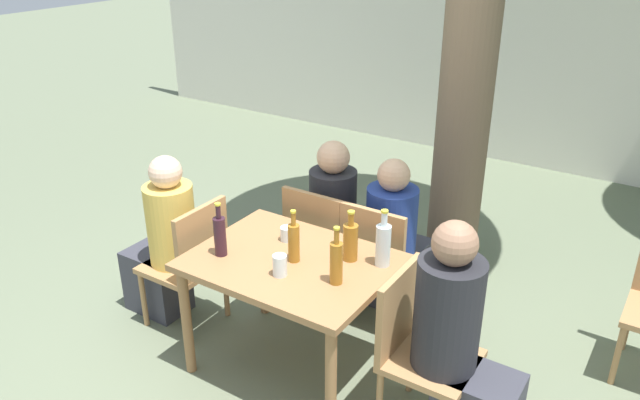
{
  "coord_description": "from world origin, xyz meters",
  "views": [
    {
      "loc": [
        1.78,
        -2.45,
        2.5
      ],
      "look_at": [
        0.0,
        0.3,
        0.99
      ],
      "focal_mm": 35.0,
      "sensor_mm": 36.0,
      "label": 1
    }
  ],
  "objects_px": {
    "patio_chair_0": "(191,259)",
    "patio_chair_1": "(417,343)",
    "patio_chair_3": "(379,259)",
    "amber_bottle_1": "(294,241)",
    "wine_bottle_0": "(220,235)",
    "water_bottle_3": "(383,244)",
    "person_seated_0": "(164,247)",
    "drinking_glass_1": "(287,234)",
    "dining_table_front": "(291,275)",
    "patio_chair_2": "(321,241)",
    "person_seated_3": "(396,243)",
    "person_seated_1": "(460,350)",
    "person_seated_2": "(339,225)",
    "drinking_glass_0": "(280,265)",
    "amber_bottle_4": "(336,262)",
    "amber_bottle_2": "(350,241)"
  },
  "relations": [
    {
      "from": "person_seated_3",
      "to": "water_bottle_3",
      "type": "bearing_deg",
      "value": 109.31
    },
    {
      "from": "patio_chair_3",
      "to": "person_seated_0",
      "type": "xyz_separation_m",
      "value": [
        -1.24,
        -0.65,
        0.02
      ]
    },
    {
      "from": "person_seated_0",
      "to": "amber_bottle_1",
      "type": "xyz_separation_m",
      "value": [
        1.05,
        0.0,
        0.35
      ]
    },
    {
      "from": "patio_chair_0",
      "to": "person_seated_0",
      "type": "relative_size",
      "value": 0.76
    },
    {
      "from": "patio_chair_2",
      "to": "person_seated_2",
      "type": "height_order",
      "value": "person_seated_2"
    },
    {
      "from": "patio_chair_0",
      "to": "amber_bottle_2",
      "type": "relative_size",
      "value": 2.98
    },
    {
      "from": "patio_chair_2",
      "to": "water_bottle_3",
      "type": "distance_m",
      "value": 0.88
    },
    {
      "from": "amber_bottle_4",
      "to": "patio_chair_1",
      "type": "bearing_deg",
      "value": 8.65
    },
    {
      "from": "patio_chair_1",
      "to": "person_seated_1",
      "type": "distance_m",
      "value": 0.24
    },
    {
      "from": "patio_chair_0",
      "to": "patio_chair_3",
      "type": "distance_m",
      "value": 1.2
    },
    {
      "from": "patio_chair_0",
      "to": "patio_chair_1",
      "type": "distance_m",
      "value": 1.57
    },
    {
      "from": "dining_table_front",
      "to": "patio_chair_2",
      "type": "distance_m",
      "value": 0.71
    },
    {
      "from": "person_seated_1",
      "to": "wine_bottle_0",
      "type": "xyz_separation_m",
      "value": [
        -1.38,
        -0.17,
        0.32
      ]
    },
    {
      "from": "patio_chair_0",
      "to": "drinking_glass_1",
      "type": "height_order",
      "value": "patio_chair_0"
    },
    {
      "from": "dining_table_front",
      "to": "drinking_glass_0",
      "type": "bearing_deg",
      "value": -74.18
    },
    {
      "from": "patio_chair_0",
      "to": "drinking_glass_1",
      "type": "distance_m",
      "value": 0.72
    },
    {
      "from": "person_seated_2",
      "to": "amber_bottle_2",
      "type": "height_order",
      "value": "person_seated_2"
    },
    {
      "from": "person_seated_0",
      "to": "drinking_glass_1",
      "type": "relative_size",
      "value": 13.84
    },
    {
      "from": "patio_chair_3",
      "to": "amber_bottle_1",
      "type": "relative_size",
      "value": 2.88
    },
    {
      "from": "person_seated_0",
      "to": "wine_bottle_0",
      "type": "bearing_deg",
      "value": 75.72
    },
    {
      "from": "patio_chair_3",
      "to": "drinking_glass_0",
      "type": "bearing_deg",
      "value": 78.02
    },
    {
      "from": "amber_bottle_1",
      "to": "water_bottle_3",
      "type": "relative_size",
      "value": 0.93
    },
    {
      "from": "person_seated_1",
      "to": "person_seated_2",
      "type": "height_order",
      "value": "person_seated_1"
    },
    {
      "from": "patio_chair_3",
      "to": "amber_bottle_4",
      "type": "xyz_separation_m",
      "value": [
        0.12,
        -0.72,
        0.37
      ]
    },
    {
      "from": "person_seated_3",
      "to": "person_seated_0",
      "type": "bearing_deg",
      "value": 35.69
    },
    {
      "from": "patio_chair_1",
      "to": "drinking_glass_0",
      "type": "bearing_deg",
      "value": 102.68
    },
    {
      "from": "patio_chair_0",
      "to": "water_bottle_3",
      "type": "relative_size",
      "value": 2.68
    },
    {
      "from": "dining_table_front",
      "to": "wine_bottle_0",
      "type": "xyz_separation_m",
      "value": [
        -0.36,
        -0.17,
        0.22
      ]
    },
    {
      "from": "patio_chair_3",
      "to": "person_seated_3",
      "type": "bearing_deg",
      "value": -90.0
    },
    {
      "from": "wine_bottle_0",
      "to": "water_bottle_3",
      "type": "bearing_deg",
      "value": 25.8
    },
    {
      "from": "patio_chair_1",
      "to": "wine_bottle_0",
      "type": "distance_m",
      "value": 1.22
    },
    {
      "from": "amber_bottle_1",
      "to": "drinking_glass_1",
      "type": "distance_m",
      "value": 0.26
    },
    {
      "from": "person_seated_2",
      "to": "amber_bottle_4",
      "type": "relative_size",
      "value": 3.56
    },
    {
      "from": "person_seated_1",
      "to": "amber_bottle_4",
      "type": "bearing_deg",
      "value": 95.73
    },
    {
      "from": "water_bottle_3",
      "to": "amber_bottle_4",
      "type": "height_order",
      "value": "water_bottle_3"
    },
    {
      "from": "patio_chair_1",
      "to": "person_seated_3",
      "type": "relative_size",
      "value": 0.79
    },
    {
      "from": "dining_table_front",
      "to": "drinking_glass_0",
      "type": "relative_size",
      "value": 9.29
    },
    {
      "from": "dining_table_front",
      "to": "amber_bottle_4",
      "type": "relative_size",
      "value": 3.39
    },
    {
      "from": "dining_table_front",
      "to": "water_bottle_3",
      "type": "relative_size",
      "value": 3.34
    },
    {
      "from": "person_seated_3",
      "to": "person_seated_1",
      "type": "bearing_deg",
      "value": 131.63
    },
    {
      "from": "patio_chair_3",
      "to": "person_seated_1",
      "type": "bearing_deg",
      "value": 140.49
    },
    {
      "from": "dining_table_front",
      "to": "person_seated_2",
      "type": "xyz_separation_m",
      "value": [
        -0.22,
        0.89,
        -0.13
      ]
    },
    {
      "from": "person_seated_3",
      "to": "dining_table_front",
      "type": "bearing_deg",
      "value": 76.1
    },
    {
      "from": "amber_bottle_1",
      "to": "water_bottle_3",
      "type": "distance_m",
      "value": 0.49
    },
    {
      "from": "patio_chair_2",
      "to": "amber_bottle_2",
      "type": "height_order",
      "value": "amber_bottle_2"
    },
    {
      "from": "person_seated_1",
      "to": "amber_bottle_1",
      "type": "height_order",
      "value": "person_seated_1"
    },
    {
      "from": "dining_table_front",
      "to": "drinking_glass_1",
      "type": "relative_size",
      "value": 13.11
    },
    {
      "from": "patio_chair_1",
      "to": "person_seated_3",
      "type": "xyz_separation_m",
      "value": [
        -0.56,
        0.89,
        0.0
      ]
    },
    {
      "from": "patio_chair_1",
      "to": "wine_bottle_0",
      "type": "relative_size",
      "value": 2.78
    },
    {
      "from": "patio_chair_1",
      "to": "amber_bottle_1",
      "type": "bearing_deg",
      "value": 89.89
    }
  ]
}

